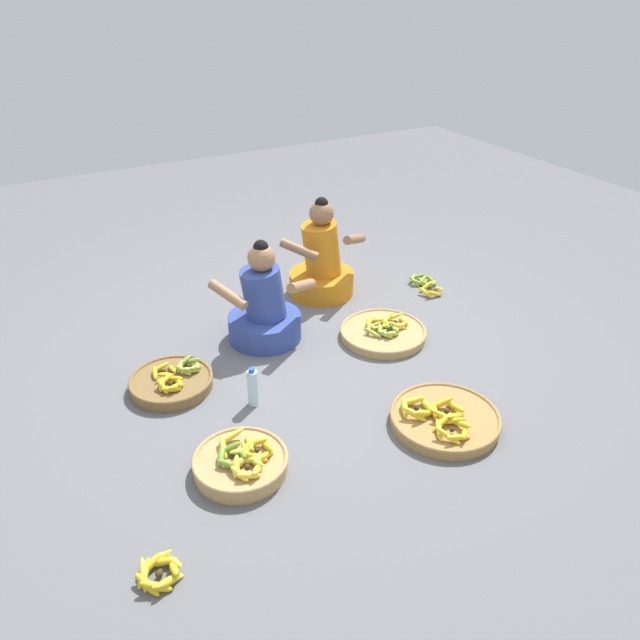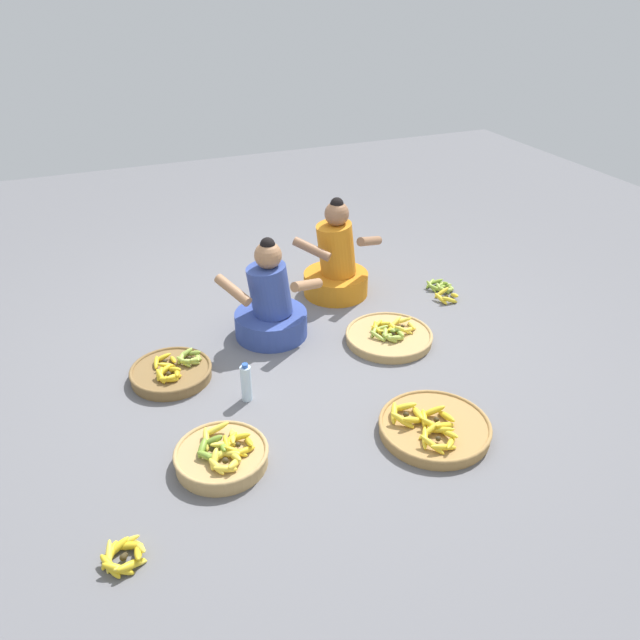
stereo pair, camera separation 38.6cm
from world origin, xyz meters
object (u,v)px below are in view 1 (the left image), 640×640
Objects in this scene: banana_basket_mid_left at (383,332)px; water_bottle at (253,388)px; vendor_woman_front at (264,309)px; banana_basket_front_center at (241,462)px; banana_basket_front_left at (172,381)px; loose_bananas_back_left at (426,284)px; vendor_woman_behind at (322,264)px; loose_bananas_front_right at (158,573)px; banana_basket_mid_right at (444,418)px.

banana_basket_mid_left is 2.36× the size of water_bottle.
vendor_woman_front is 1.37m from banana_basket_front_center.
vendor_woman_front reaches higher than banana_basket_mid_left.
loose_bananas_back_left is (2.27, 0.36, -0.02)m from banana_basket_front_left.
water_bottle is (0.29, 0.50, 0.06)m from banana_basket_front_center.
banana_basket_front_left is at bearing 96.22° from banana_basket_front_center.
banana_basket_front_center is 0.82× the size of banana_basket_mid_left.
banana_basket_front_center is at bearing -83.78° from banana_basket_front_left.
water_bottle is at bearing -157.91° from loose_bananas_back_left.
banana_basket_front_left is at bearing 175.14° from banana_basket_mid_left.
vendor_woman_behind is at bearing 31.01° from vendor_woman_front.
banana_basket_front_center is at bearing 37.48° from loose_bananas_front_right.
vendor_woman_front is at bearing 151.94° from banana_basket_mid_left.
banana_basket_front_left is 0.82× the size of banana_basket_mid_right.
water_bottle reaches higher than banana_basket_mid_right.
banana_basket_front_center is 1.94× the size of water_bottle.
banana_basket_mid_left is (1.52, -0.13, -0.01)m from banana_basket_front_left.
vendor_woman_behind is (0.69, 0.42, 0.02)m from vendor_woman_front.
vendor_woman_front is at bearing 60.16° from banana_basket_front_center.
banana_basket_mid_right is at bearing -103.33° from banana_basket_mid_left.
vendor_woman_behind reaches higher than water_bottle.
banana_basket_mid_left is (0.75, -0.40, -0.20)m from vendor_woman_front.
banana_basket_mid_left is at bearing 76.67° from banana_basket_mid_right.
vendor_woman_front reaches higher than loose_bananas_front_right.
vendor_woman_front is 1.22× the size of banana_basket_mid_left.
loose_bananas_back_left is (2.75, 1.71, -0.00)m from loose_bananas_front_right.
vendor_woman_front is 0.84m from banana_basket_front_left.
banana_basket_mid_left reaches higher than loose_bananas_back_left.
banana_basket_front_center reaches higher than loose_bananas_front_right.
loose_bananas_front_right is (-0.58, -0.44, -0.03)m from banana_basket_front_center.
vendor_woman_behind is at bearing 45.34° from water_bottle.
vendor_woman_front is at bearing 19.27° from banana_basket_front_left.
banana_basket_mid_left is at bearing 13.61° from water_bottle.
vendor_woman_behind reaches higher than loose_bananas_back_left.
vendor_woman_front is 2.05m from loose_bananas_front_right.
loose_bananas_back_left is 1.52× the size of water_bottle.
banana_basket_mid_left is at bearing -85.97° from vendor_woman_behind.
banana_basket_mid_left is 2.79× the size of loose_bananas_front_right.
banana_basket_front_center is at bearing -130.65° from vendor_woman_behind.
banana_basket_mid_right is 1.78m from loose_bananas_back_left.
loose_bananas_front_right is 3.24m from loose_bananas_back_left.
banana_basket_mid_left is 0.90m from loose_bananas_back_left.
vendor_woman_behind is 3.64× the size of loose_bananas_front_right.
water_bottle is (-1.89, -0.77, 0.09)m from loose_bananas_back_left.
banana_basket_mid_left is at bearing -28.06° from vendor_woman_front.
banana_basket_front_center is 1.62m from banana_basket_mid_left.
vendor_woman_front is 1.48× the size of banana_basket_front_center.
banana_basket_mid_right reaches higher than banana_basket_front_left.
water_bottle reaches higher than banana_basket_front_left.
loose_bananas_back_left is (1.50, 0.09, -0.21)m from vendor_woman_front.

